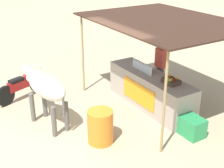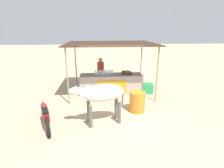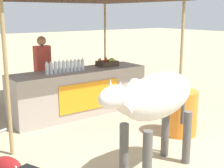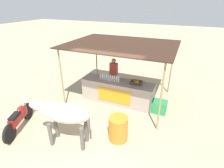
{
  "view_description": "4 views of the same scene",
  "coord_description": "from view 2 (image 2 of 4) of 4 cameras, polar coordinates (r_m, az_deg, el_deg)",
  "views": [
    {
      "loc": [
        6.23,
        -2.86,
        4.17
      ],
      "look_at": [
        -0.35,
        1.15,
        0.78
      ],
      "focal_mm": 50.0,
      "sensor_mm": 36.0,
      "label": 1
    },
    {
      "loc": [
        -0.59,
        -5.99,
        3.1
      ],
      "look_at": [
        -0.06,
        0.88,
        0.9
      ],
      "focal_mm": 28.0,
      "sensor_mm": 36.0,
      "label": 2
    },
    {
      "loc": [
        -3.28,
        -3.46,
        2.14
      ],
      "look_at": [
        0.4,
        1.56,
        0.72
      ],
      "focal_mm": 50.0,
      "sensor_mm": 36.0,
      "label": 3
    },
    {
      "loc": [
        2.35,
        -3.86,
        3.95
      ],
      "look_at": [
        0.03,
        1.54,
        1.13
      ],
      "focal_mm": 28.0,
      "sensor_mm": 36.0,
      "label": 4
    }
  ],
  "objects": [
    {
      "name": "stall_awning",
      "position": [
        8.54,
        -0.46,
        12.65
      ],
      "size": [
        4.2,
        3.2,
        2.44
      ],
      "color": "#382319",
      "rests_on": "ground"
    },
    {
      "name": "cow",
      "position": [
        5.73,
        -3.39,
        -3.45
      ],
      "size": [
        1.85,
        0.8,
        1.44
      ],
      "color": "silver",
      "rests_on": "ground"
    },
    {
      "name": "ground_plane",
      "position": [
        6.77,
        1.09,
        -9.55
      ],
      "size": [
        60.0,
        60.0,
        0.0
      ],
      "primitive_type": "plane",
      "color": "tan"
    },
    {
      "name": "vendor_behind_counter",
      "position": [
        9.22,
        -3.71,
        3.55
      ],
      "size": [
        0.34,
        0.22,
        1.65
      ],
      "color": "#383842",
      "rests_on": "ground"
    },
    {
      "name": "cooler_box",
      "position": [
        8.89,
        11.11,
        -1.39
      ],
      "size": [
        0.6,
        0.44,
        0.48
      ],
      "primitive_type": "cube",
      "color": "#268C4C",
      "rests_on": "ground"
    },
    {
      "name": "motorcycle_parked",
      "position": [
        6.16,
        -20.99,
        -9.25
      ],
      "size": [
        0.83,
        1.7,
        0.9
      ],
      "color": "black",
      "rests_on": "ground"
    },
    {
      "name": "stall_counter",
      "position": [
        8.61,
        -0.29,
        0.01
      ],
      "size": [
        3.0,
        0.82,
        0.96
      ],
      "color": "#9E9389",
      "rests_on": "ground"
    },
    {
      "name": "water_barrel",
      "position": [
        6.82,
        8.18,
        -5.79
      ],
      "size": [
        0.59,
        0.59,
        0.8
      ],
      "primitive_type": "cylinder",
      "color": "orange",
      "rests_on": "ground"
    },
    {
      "name": "water_bottle_row",
      "position": [
        8.39,
        -2.66,
        3.73
      ],
      "size": [
        0.88,
        0.07,
        0.25
      ],
      "color": "silver",
      "rests_on": "stall_counter"
    },
    {
      "name": "fruit_crate",
      "position": [
        8.59,
        4.79,
        3.75
      ],
      "size": [
        0.44,
        0.32,
        0.18
      ],
      "color": "#3F3326",
      "rests_on": "stall_counter"
    }
  ]
}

